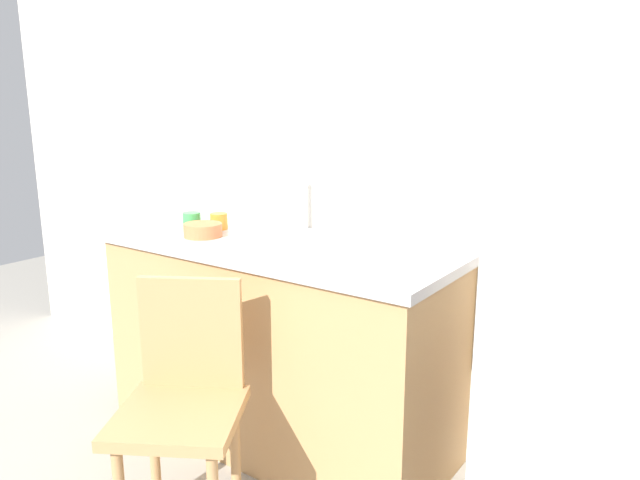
% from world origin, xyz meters
% --- Properties ---
extents(back_wall, '(4.80, 0.10, 2.67)m').
position_xyz_m(back_wall, '(0.00, 1.00, 1.34)').
color(back_wall, silver).
rests_on(back_wall, ground_plane).
extents(cabinet_base, '(1.51, 0.60, 0.87)m').
position_xyz_m(cabinet_base, '(-0.09, 0.65, 0.43)').
color(cabinet_base, tan).
rests_on(cabinet_base, ground_plane).
extents(countertop, '(1.55, 0.64, 0.04)m').
position_xyz_m(countertop, '(-0.09, 0.65, 0.89)').
color(countertop, '#B7B7BC').
rests_on(countertop, cabinet_base).
extents(faucet, '(0.02, 0.02, 0.23)m').
position_xyz_m(faucet, '(-0.14, 0.90, 1.02)').
color(faucet, '#B7B7BC').
rests_on(faucet, countertop).
extents(refrigerator, '(0.59, 0.59, 1.15)m').
position_xyz_m(refrigerator, '(1.18, 0.65, 0.58)').
color(refrigerator, white).
rests_on(refrigerator, ground_plane).
extents(chair, '(0.55, 0.55, 0.89)m').
position_xyz_m(chair, '(0.01, 0.00, 0.50)').
color(chair, tan).
rests_on(chair, ground_plane).
extents(terracotta_bowl, '(0.17, 0.17, 0.06)m').
position_xyz_m(terracotta_bowl, '(-0.41, 0.54, 0.94)').
color(terracotta_bowl, '#C67042').
rests_on(terracotta_bowl, countertop).
extents(cup_green, '(0.08, 0.08, 0.08)m').
position_xyz_m(cup_green, '(-0.57, 0.62, 0.95)').
color(cup_green, green).
rests_on(cup_green, countertop).
extents(cup_orange, '(0.08, 0.08, 0.07)m').
position_xyz_m(cup_orange, '(-0.47, 0.69, 0.94)').
color(cup_orange, orange).
rests_on(cup_orange, countertop).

